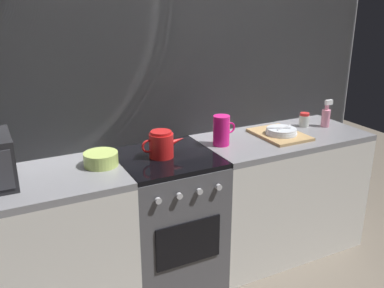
{
  "coord_description": "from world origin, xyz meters",
  "views": [
    {
      "loc": [
        -0.98,
        -2.27,
        1.85
      ],
      "look_at": [
        0.18,
        0.0,
        0.95
      ],
      "focal_mm": 39.97,
      "sensor_mm": 36.0,
      "label": 1
    }
  ],
  "objects_px": {
    "stove_unit": "(168,220)",
    "spray_bottle": "(326,116)",
    "kettle": "(161,144)",
    "mixing_bowl": "(101,159)",
    "dish_pile": "(280,133)",
    "spice_jar": "(304,120)",
    "pitcher": "(222,130)"
  },
  "relations": [
    {
      "from": "stove_unit",
      "to": "spray_bottle",
      "type": "xyz_separation_m",
      "value": [
        1.32,
        0.03,
        0.53
      ]
    },
    {
      "from": "stove_unit",
      "to": "kettle",
      "type": "relative_size",
      "value": 3.16
    },
    {
      "from": "kettle",
      "to": "mixing_bowl",
      "type": "height_order",
      "value": "kettle"
    },
    {
      "from": "dish_pile",
      "to": "spray_bottle",
      "type": "distance_m",
      "value": 0.45
    },
    {
      "from": "spice_jar",
      "to": "spray_bottle",
      "type": "xyz_separation_m",
      "value": [
        0.14,
        -0.08,
        0.03
      ]
    },
    {
      "from": "stove_unit",
      "to": "dish_pile",
      "type": "distance_m",
      "value": 0.99
    },
    {
      "from": "pitcher",
      "to": "spray_bottle",
      "type": "bearing_deg",
      "value": 0.19
    },
    {
      "from": "stove_unit",
      "to": "spice_jar",
      "type": "relative_size",
      "value": 8.57
    },
    {
      "from": "kettle",
      "to": "spray_bottle",
      "type": "xyz_separation_m",
      "value": [
        1.35,
        0.02,
        -0.0
      ]
    },
    {
      "from": "dish_pile",
      "to": "kettle",
      "type": "bearing_deg",
      "value": 179.32
    },
    {
      "from": "kettle",
      "to": "spray_bottle",
      "type": "distance_m",
      "value": 1.35
    },
    {
      "from": "mixing_bowl",
      "to": "spice_jar",
      "type": "relative_size",
      "value": 1.9
    },
    {
      "from": "kettle",
      "to": "spice_jar",
      "type": "distance_m",
      "value": 1.21
    },
    {
      "from": "stove_unit",
      "to": "dish_pile",
      "type": "relative_size",
      "value": 2.25
    },
    {
      "from": "mixing_bowl",
      "to": "spice_jar",
      "type": "xyz_separation_m",
      "value": [
        1.58,
        0.07,
        0.01
      ]
    },
    {
      "from": "spray_bottle",
      "to": "dish_pile",
      "type": "bearing_deg",
      "value": -175.53
    },
    {
      "from": "kettle",
      "to": "spice_jar",
      "type": "bearing_deg",
      "value": 4.76
    },
    {
      "from": "kettle",
      "to": "dish_pile",
      "type": "distance_m",
      "value": 0.9
    },
    {
      "from": "kettle",
      "to": "pitcher",
      "type": "bearing_deg",
      "value": 2.8
    },
    {
      "from": "spice_jar",
      "to": "dish_pile",
      "type": "bearing_deg",
      "value": -160.18
    },
    {
      "from": "mixing_bowl",
      "to": "spice_jar",
      "type": "distance_m",
      "value": 1.58
    },
    {
      "from": "kettle",
      "to": "stove_unit",
      "type": "bearing_deg",
      "value": -5.88
    },
    {
      "from": "kettle",
      "to": "spray_bottle",
      "type": "height_order",
      "value": "spray_bottle"
    },
    {
      "from": "spice_jar",
      "to": "stove_unit",
      "type": "bearing_deg",
      "value": -174.95
    },
    {
      "from": "stove_unit",
      "to": "dish_pile",
      "type": "height_order",
      "value": "dish_pile"
    },
    {
      "from": "kettle",
      "to": "pitcher",
      "type": "relative_size",
      "value": 1.42
    },
    {
      "from": "dish_pile",
      "to": "spice_jar",
      "type": "distance_m",
      "value": 0.33
    },
    {
      "from": "dish_pile",
      "to": "spray_bottle",
      "type": "height_order",
      "value": "spray_bottle"
    },
    {
      "from": "pitcher",
      "to": "spice_jar",
      "type": "height_order",
      "value": "pitcher"
    },
    {
      "from": "pitcher",
      "to": "spray_bottle",
      "type": "height_order",
      "value": "spray_bottle"
    },
    {
      "from": "pitcher",
      "to": "spray_bottle",
      "type": "xyz_separation_m",
      "value": [
        0.91,
        0.0,
        -0.02
      ]
    },
    {
      "from": "kettle",
      "to": "spice_jar",
      "type": "xyz_separation_m",
      "value": [
        1.21,
        0.1,
        -0.03
      ]
    }
  ]
}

